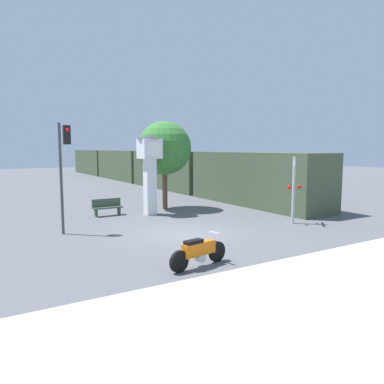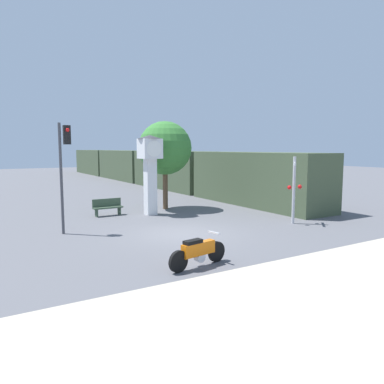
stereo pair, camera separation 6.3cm
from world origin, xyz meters
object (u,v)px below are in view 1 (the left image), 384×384
street_tree (165,148)px  traffic_light (64,159)px  motorcycle (199,252)px  bench (107,207)px  freight_train (145,167)px  clock_tower (150,162)px  railroad_crossing_signal (294,187)px

street_tree → traffic_light: bearing=-151.2°
motorcycle → street_tree: street_tree is taller
bench → street_tree: bearing=5.8°
motorcycle → freight_train: 28.35m
motorcycle → bench: 10.12m
freight_train → street_tree: bearing=-110.3°
motorcycle → bench: bearing=76.5°
freight_train → clock_tower: bearing=-113.5°
motorcycle → clock_tower: size_ratio=0.51×
clock_tower → freight_train: clock_tower is taller
freight_train → bench: freight_train is taller
traffic_light → bench: (2.93, 3.29, -2.73)m
motorcycle → bench: motorcycle is taller
motorcycle → clock_tower: 9.87m
street_tree → bench: 4.91m
freight_train → railroad_crossing_signal: bearing=-96.4°
railroad_crossing_signal → bench: bearing=135.9°
freight_train → bench: (-9.65, -16.33, -1.21)m
bench → railroad_crossing_signal: bearing=-44.1°
traffic_light → street_tree: 7.62m
clock_tower → traffic_light: bearing=-155.0°
traffic_light → bench: bearing=48.3°
motorcycle → railroad_crossing_signal: 8.34m
clock_tower → freight_train: bearing=66.5°
motorcycle → railroad_crossing_signal: bearing=13.0°
traffic_light → street_tree: street_tree is taller
traffic_light → street_tree: bearing=28.8°
railroad_crossing_signal → bench: (-7.04, 6.81, -1.30)m
clock_tower → railroad_crossing_signal: clock_tower is taller
street_tree → bench: size_ratio=3.29×
traffic_light → bench: traffic_light is taller
clock_tower → railroad_crossing_signal: size_ratio=1.34×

